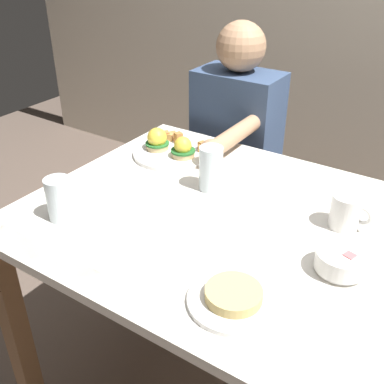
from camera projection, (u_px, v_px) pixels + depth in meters
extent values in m
cube|color=white|center=(241.00, 225.00, 1.27)|extent=(1.20, 0.90, 0.03)
cube|color=#B23838|center=(151.00, 309.00, 0.97)|extent=(1.20, 0.06, 0.00)
cube|color=#B23838|center=(297.00, 166.00, 1.55)|extent=(1.20, 0.06, 0.00)
cube|color=brown|center=(16.00, 329.00, 1.43)|extent=(0.06, 0.06, 0.71)
cube|color=brown|center=(168.00, 213.00, 2.01)|extent=(0.06, 0.06, 0.71)
cylinder|color=white|center=(172.00, 153.00, 1.62)|extent=(0.27, 0.27, 0.01)
cylinder|color=tan|center=(157.00, 146.00, 1.63)|extent=(0.08, 0.08, 0.02)
cylinder|color=#286B2D|center=(157.00, 143.00, 1.62)|extent=(0.08, 0.08, 0.01)
sphere|color=yellow|center=(157.00, 137.00, 1.61)|extent=(0.07, 0.07, 0.07)
cylinder|color=tan|center=(183.00, 154.00, 1.58)|extent=(0.08, 0.08, 0.02)
cylinder|color=#236028|center=(183.00, 151.00, 1.57)|extent=(0.08, 0.08, 0.01)
sphere|color=yellow|center=(183.00, 145.00, 1.56)|extent=(0.06, 0.06, 0.06)
cube|color=#B77A42|center=(173.00, 135.00, 1.71)|extent=(0.03, 0.03, 0.03)
cube|color=#AD7038|center=(178.00, 138.00, 1.67)|extent=(0.03, 0.03, 0.04)
cube|color=#AD7038|center=(165.00, 136.00, 1.70)|extent=(0.04, 0.04, 0.03)
cube|color=#AD7038|center=(203.00, 148.00, 1.61)|extent=(0.04, 0.04, 0.02)
cube|color=tan|center=(170.00, 137.00, 1.70)|extent=(0.03, 0.03, 0.03)
cube|color=#AD7038|center=(202.00, 146.00, 1.62)|extent=(0.03, 0.03, 0.03)
cylinder|color=white|center=(339.00, 270.00, 1.08)|extent=(0.10, 0.10, 0.01)
cylinder|color=white|center=(341.00, 260.00, 1.06)|extent=(0.12, 0.12, 0.04)
cube|color=#F4DB66|center=(344.00, 260.00, 1.07)|extent=(0.03, 0.03, 0.03)
cube|color=#EA6B70|center=(339.00, 260.00, 1.06)|extent=(0.04, 0.04, 0.03)
cube|color=#EA6B70|center=(349.00, 259.00, 1.05)|extent=(0.03, 0.03, 0.02)
cube|color=#EA6B70|center=(338.00, 262.00, 1.07)|extent=(0.03, 0.03, 0.03)
cube|color=#B7E093|center=(348.00, 263.00, 1.05)|extent=(0.02, 0.02, 0.02)
cube|color=#EA6B70|center=(335.00, 259.00, 1.07)|extent=(0.03, 0.03, 0.02)
cylinder|color=white|center=(346.00, 211.00, 1.22)|extent=(0.08, 0.08, 0.09)
cylinder|color=black|center=(348.00, 198.00, 1.20)|extent=(0.07, 0.07, 0.01)
torus|color=white|center=(362.00, 216.00, 1.19)|extent=(0.06, 0.02, 0.06)
cylinder|color=silver|center=(211.00, 168.00, 1.38)|extent=(0.07, 0.07, 0.14)
cylinder|color=silver|center=(211.00, 178.00, 1.40)|extent=(0.06, 0.06, 0.07)
cylinder|color=silver|center=(59.00, 199.00, 1.25)|extent=(0.07, 0.07, 0.12)
cylinder|color=silver|center=(61.00, 207.00, 1.26)|extent=(0.06, 0.06, 0.07)
cylinder|color=white|center=(233.00, 300.00, 0.99)|extent=(0.20, 0.20, 0.01)
cylinder|color=#DBBC70|center=(234.00, 294.00, 0.98)|extent=(0.12, 0.12, 0.02)
cylinder|color=#33333D|center=(204.00, 231.00, 2.12)|extent=(0.11, 0.11, 0.45)
cylinder|color=#33333D|center=(238.00, 244.00, 2.03)|extent=(0.11, 0.11, 0.45)
cube|color=#384C70|center=(237.00, 132.00, 1.91)|extent=(0.34, 0.20, 0.50)
sphere|color=tan|center=(241.00, 46.00, 1.73)|extent=(0.19, 0.19, 0.19)
cylinder|color=tan|center=(234.00, 136.00, 1.62)|extent=(0.06, 0.30, 0.06)
sphere|color=tan|center=(211.00, 151.00, 1.51)|extent=(0.08, 0.08, 0.08)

